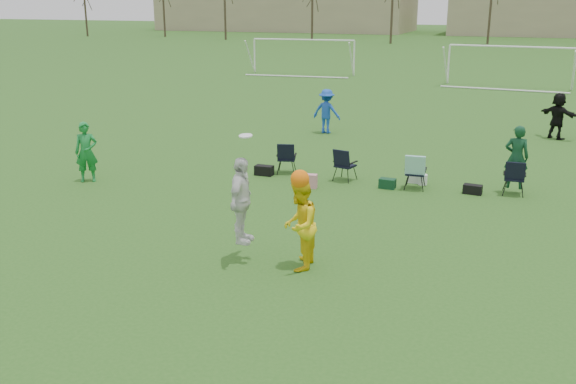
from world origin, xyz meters
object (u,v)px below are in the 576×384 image
at_px(fielder_green_near, 86,152).
at_px(fielder_black, 558,116).
at_px(goal_left, 303,47).
at_px(goal_mid, 510,55).
at_px(fielder_blue, 327,111).
at_px(center_contest, 276,214).

relative_size(fielder_green_near, fielder_black, 1.00).
distance_m(goal_left, goal_mid, 14.14).
relative_size(fielder_blue, goal_left, 0.24).
height_order(fielder_green_near, fielder_black, fielder_black).
bearing_deg(fielder_blue, goal_left, -63.20).
xyz_separation_m(fielder_black, center_contest, (-5.54, -15.17, 0.20)).
bearing_deg(fielder_black, goal_left, -10.85).
bearing_deg(fielder_blue, center_contest, 107.96).
height_order(fielder_blue, goal_mid, goal_mid).
xyz_separation_m(center_contest, goal_left, (-10.92, 32.65, 0.83)).
bearing_deg(fielder_green_near, fielder_blue, 33.67).
bearing_deg(center_contest, fielder_black, 69.96).
distance_m(center_contest, goal_left, 34.43).
xyz_separation_m(fielder_green_near, fielder_blue, (4.42, 9.29, -0.01)).
bearing_deg(fielder_black, center_contest, 105.82).
bearing_deg(goal_left, fielder_black, -51.72).
relative_size(fielder_blue, fielder_black, 0.99).
relative_size(fielder_green_near, goal_left, 0.24).
height_order(fielder_black, center_contest, center_contest).
relative_size(fielder_green_near, goal_mid, 0.24).
bearing_deg(center_contest, goal_mid, 84.26).
distance_m(fielder_green_near, fielder_blue, 10.29).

